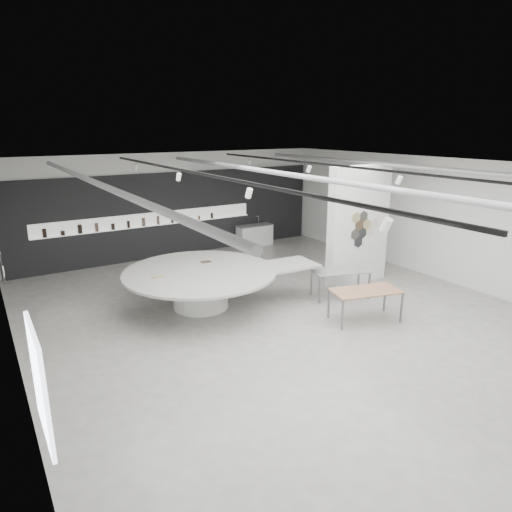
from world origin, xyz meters
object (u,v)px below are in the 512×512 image
partition_column (358,226)px  kitchen_counter (255,235)px  sample_table_stone (340,272)px  display_island (204,283)px  sample_table_wood (366,292)px

partition_column → kitchen_counter: bearing=92.9°
partition_column → sample_table_stone: bearing=-151.0°
sample_table_stone → kitchen_counter: bearing=80.7°
display_island → sample_table_wood: size_ratio=2.85×
display_island → sample_table_wood: (3.03, -2.93, 0.06)m
sample_table_stone → kitchen_counter: size_ratio=1.15×
partition_column → sample_table_wood: size_ratio=1.94×
sample_table_stone → kitchen_counter: kitchen_counter is taller
display_island → partition_column: bearing=-3.9°
sample_table_wood → sample_table_stone: (0.58, 1.56, -0.01)m
display_island → sample_table_stone: display_island is taller
display_island → kitchen_counter: bearing=50.2°
display_island → sample_table_stone: size_ratio=3.08×
partition_column → display_island: (-4.91, 0.65, -1.13)m
partition_column → kitchen_counter: 5.72m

